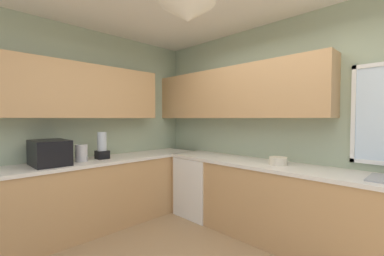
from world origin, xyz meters
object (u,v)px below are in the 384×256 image
Objects in this scene: kettle at (81,153)px; blender_appliance at (102,147)px; bowl at (278,161)px; microwave at (50,153)px; dishwasher at (201,186)px.

blender_appliance is (-0.02, 0.28, 0.06)m from kettle.
blender_appliance is (-1.86, -1.26, 0.12)m from bowl.
kettle is 0.28m from blender_appliance.
microwave is 0.63m from blender_appliance.
bowl is (1.20, 0.03, 0.52)m from dishwasher.
blender_appliance reaches higher than microwave.
kettle is at bearing -112.95° from dishwasher.
kettle reaches higher than dishwasher.
blender_appliance is at bearing 90.00° from microwave.
microwave reaches higher than kettle.
microwave is 2.25× the size of kettle.
microwave reaches higher than dishwasher.
microwave is (-0.66, -1.86, 0.62)m from dishwasher.
dishwasher is 4.24× the size of bowl.
microwave is 2.37× the size of bowl.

